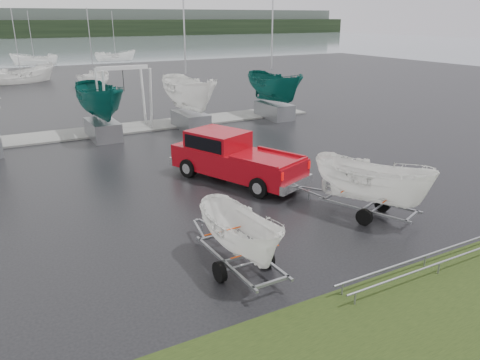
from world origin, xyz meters
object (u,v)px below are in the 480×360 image
Objects in this scene: pickup_truck at (231,156)px; trailer_hitched at (375,145)px; trailer_parked at (241,196)px; boat_hoist at (124,89)px.

trailer_hitched is (2.49, -6.29, 1.66)m from pickup_truck.
trailer_hitched is 1.18× the size of trailer_parked.
trailer_hitched is 6.24m from trailer_parked.
trailer_parked is (-6.12, -1.15, -0.41)m from trailer_hitched.
boat_hoist is (-1.30, 12.38, 1.55)m from pickup_truck.
trailer_hitched reaches higher than trailer_parked.
pickup_truck is 8.37m from trailer_parked.
trailer_parked is (-3.63, -7.44, 1.25)m from pickup_truck.
pickup_truck is 1.33× the size of trailer_hitched.
pickup_truck is at bearing -83.99° from boat_hoist.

